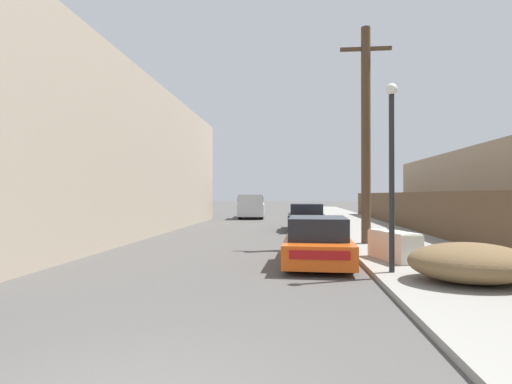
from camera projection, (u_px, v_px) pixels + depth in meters
The scene contains 10 objects.
sidewalk_curb at pixel (353, 222), 26.01m from camera, with size 4.20×63.00×0.12m, color gray.
discarded_fridge at pixel (394, 246), 10.59m from camera, with size 1.10×1.83×0.78m.
parked_sports_car_red at pixel (317, 242), 10.77m from camera, with size 1.86×4.30×1.26m.
car_parked_mid at pixel (306, 218), 20.63m from camera, with size 1.84×4.14×1.38m.
pickup_truck at pixel (252, 206), 31.11m from camera, with size 2.28×5.43×1.84m.
utility_pole at pixel (366, 133), 14.20m from camera, with size 1.80×0.33×7.70m.
street_lamp at pixel (392, 161), 8.92m from camera, with size 0.26×0.26×4.23m.
brush_pile at pixel (470, 263), 7.87m from camera, with size 2.35×1.99×0.78m.
wooden_fence at pixel (418, 212), 18.67m from camera, with size 0.08×34.53×1.85m, color brown.
building_left_block at pixel (92, 161), 19.13m from camera, with size 7.00×23.11×6.96m, color tan.
Camera 1 is at (1.44, -3.01, 1.86)m, focal length 28.00 mm.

